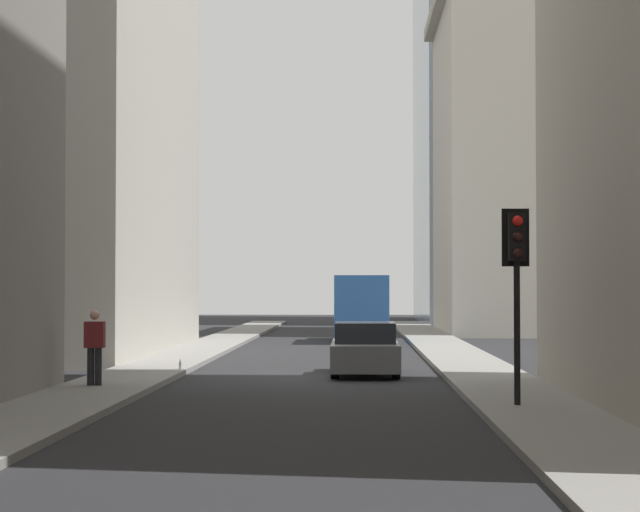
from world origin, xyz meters
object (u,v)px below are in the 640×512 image
hatchback_grey (365,350)px  pedestrian (95,344)px  traffic_light_foreground (517,260)px  discarded_bottle (180,365)px  delivery_truck (361,308)px

hatchback_grey → pedestrian: bearing=129.5°
traffic_light_foreground → discarded_bottle: 12.23m
pedestrian → discarded_bottle: pedestrian is taller
pedestrian → traffic_light_foreground: bearing=-114.0°
delivery_truck → traffic_light_foreground: 28.19m
traffic_light_foreground → discarded_bottle: size_ratio=13.72×
discarded_bottle → hatchback_grey: bearing=-90.8°
pedestrian → delivery_truck: bearing=-14.3°
delivery_truck → hatchback_grey: 19.03m
hatchback_grey → pedestrian: (-5.05, 6.13, 0.40)m
hatchback_grey → pedestrian: pedestrian is taller
delivery_truck → traffic_light_foreground: bearing=-174.3°
delivery_truck → pedestrian: delivery_truck is taller
hatchback_grey → delivery_truck: bearing=-0.0°
traffic_light_foreground → discarded_bottle: bearing=40.5°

